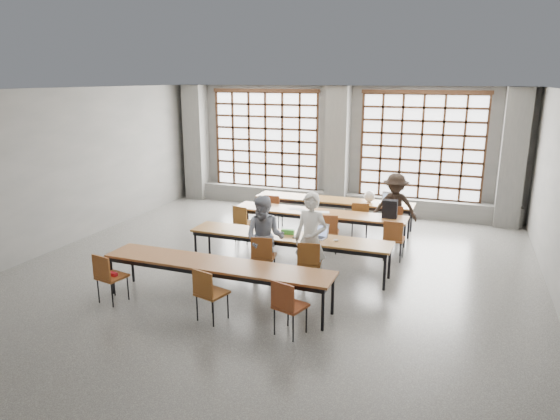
% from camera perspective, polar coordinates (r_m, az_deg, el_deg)
% --- Properties ---
extents(floor, '(11.00, 11.00, 0.00)m').
position_cam_1_polar(floor, '(9.78, -1.30, -7.38)').
color(floor, '#494947').
rests_on(floor, ground).
extents(ceiling, '(11.00, 11.00, 0.00)m').
position_cam_1_polar(ceiling, '(9.06, -1.43, 13.58)').
color(ceiling, silver).
rests_on(ceiling, floor).
extents(wall_back, '(10.00, 0.00, 10.00)m').
position_cam_1_polar(wall_back, '(14.44, 6.84, 6.98)').
color(wall_back, '#595957').
rests_on(wall_back, floor).
extents(wall_front, '(10.00, 0.00, 10.00)m').
position_cam_1_polar(wall_front, '(4.86, -26.71, -10.49)').
color(wall_front, '#595957').
rests_on(wall_front, floor).
extents(wall_left, '(0.00, 11.00, 11.00)m').
position_cam_1_polar(wall_left, '(12.02, -24.14, 4.22)').
color(wall_left, '#595957').
rests_on(wall_left, floor).
extents(column_left, '(0.60, 0.55, 3.50)m').
position_cam_1_polar(column_left, '(15.85, -9.54, 7.58)').
color(column_left, '#5B5B59').
rests_on(column_left, floor).
extents(column_mid, '(0.60, 0.55, 3.50)m').
position_cam_1_polar(column_mid, '(14.17, 6.57, 6.84)').
color(column_mid, '#5B5B59').
rests_on(column_mid, floor).
extents(column_right, '(0.60, 0.55, 3.50)m').
position_cam_1_polar(column_right, '(13.80, 25.07, 5.34)').
color(column_right, '#5B5B59').
rests_on(column_right, floor).
extents(window_left, '(3.32, 0.12, 3.00)m').
position_cam_1_polar(window_left, '(15.03, -1.65, 7.97)').
color(window_left, white).
rests_on(window_left, wall_back).
extents(window_right, '(3.32, 0.12, 3.00)m').
position_cam_1_polar(window_right, '(13.98, 15.83, 6.90)').
color(window_right, white).
rests_on(window_right, wall_back).
extents(sill_ledge, '(9.80, 0.35, 0.50)m').
position_cam_1_polar(sill_ledge, '(14.52, 6.47, 1.01)').
color(sill_ledge, '#5B5B59').
rests_on(sill_ledge, floor).
extents(desk_row_a, '(4.00, 0.70, 0.73)m').
position_cam_1_polar(desk_row_a, '(12.69, 6.11, 0.93)').
color(desk_row_a, brown).
rests_on(desk_row_a, floor).
extents(desk_row_b, '(4.00, 0.70, 0.73)m').
position_cam_1_polar(desk_row_b, '(11.49, 4.43, -0.51)').
color(desk_row_b, brown).
rests_on(desk_row_b, floor).
extents(desk_row_c, '(4.00, 0.70, 0.73)m').
position_cam_1_polar(desk_row_c, '(9.75, 1.01, -3.30)').
color(desk_row_c, brown).
rests_on(desk_row_c, floor).
extents(desk_row_d, '(4.00, 0.70, 0.73)m').
position_cam_1_polar(desk_row_d, '(8.41, -7.26, -6.43)').
color(desk_row_d, brown).
rests_on(desk_row_d, floor).
extents(chair_back_left, '(0.45, 0.45, 0.88)m').
position_cam_1_polar(chair_back_left, '(12.56, -0.80, 0.26)').
color(chair_back_left, maroon).
rests_on(chair_back_left, floor).
extents(chair_back_mid, '(0.50, 0.50, 0.88)m').
position_cam_1_polar(chair_back_mid, '(11.96, 9.12, -0.68)').
color(chair_back_mid, brown).
rests_on(chair_back_mid, floor).
extents(chair_back_right, '(0.46, 0.47, 0.88)m').
position_cam_1_polar(chair_back_right, '(11.84, 12.87, -1.03)').
color(chair_back_right, maroon).
rests_on(chair_back_right, floor).
extents(chair_mid_left, '(0.51, 0.51, 0.88)m').
position_cam_1_polar(chair_mid_left, '(11.50, -4.22, -1.15)').
color(chair_mid_left, brown).
rests_on(chair_mid_left, floor).
extents(chair_mid_centre, '(0.49, 0.49, 0.88)m').
position_cam_1_polar(chair_mid_centre, '(10.84, 5.60, -2.19)').
color(chair_mid_centre, maroon).
rests_on(chair_mid_centre, floor).
extents(chair_mid_right, '(0.43, 0.43, 0.88)m').
position_cam_1_polar(chair_mid_right, '(10.59, 12.86, -2.92)').
color(chair_mid_right, maroon).
rests_on(chair_mid_right, floor).
extents(chair_front_left, '(0.49, 0.49, 0.88)m').
position_cam_1_polar(chair_front_left, '(9.33, -1.95, -4.98)').
color(chair_front_left, brown).
rests_on(chair_front_left, floor).
extents(chair_front_right, '(0.49, 0.49, 0.88)m').
position_cam_1_polar(chair_front_right, '(9.04, 3.36, -5.65)').
color(chair_front_right, brown).
rests_on(chair_front_right, floor).
extents(chair_near_left, '(0.49, 0.49, 0.88)m').
position_cam_1_polar(chair_near_left, '(8.88, -19.07, -6.87)').
color(chair_near_left, brown).
rests_on(chair_near_left, floor).
extents(chair_near_mid, '(0.51, 0.52, 0.88)m').
position_cam_1_polar(chair_near_mid, '(7.87, -8.19, -9.01)').
color(chair_near_mid, brown).
rests_on(chair_near_mid, floor).
extents(chair_near_right, '(0.52, 0.52, 0.88)m').
position_cam_1_polar(chair_near_right, '(7.38, 0.85, -10.53)').
color(chair_near_right, maroon).
rests_on(chair_near_right, floor).
extents(student_male, '(0.69, 0.52, 1.74)m').
position_cam_1_polar(student_male, '(9.05, 3.55, -3.39)').
color(student_male, white).
rests_on(student_male, floor).
extents(student_female, '(0.85, 0.70, 1.60)m').
position_cam_1_polar(student_female, '(9.36, -1.74, -3.19)').
color(student_female, '#172446').
rests_on(student_female, floor).
extents(student_back, '(1.03, 0.61, 1.58)m').
position_cam_1_polar(student_back, '(11.90, 12.99, 0.32)').
color(student_back, black).
rests_on(student_back, floor).
extents(laptop_front, '(0.41, 0.37, 0.26)m').
position_cam_1_polar(laptop_front, '(9.64, 4.38, -2.75)').
color(laptop_front, silver).
rests_on(laptop_front, desk_row_c).
extents(laptop_back, '(0.39, 0.34, 0.26)m').
position_cam_1_polar(laptop_back, '(12.51, 12.27, 1.07)').
color(laptop_back, silver).
rests_on(laptop_back, desk_row_a).
extents(mouse, '(0.10, 0.07, 0.04)m').
position_cam_1_polar(mouse, '(9.44, 6.43, -3.45)').
color(mouse, silver).
rests_on(mouse, desk_row_c).
extents(green_box, '(0.26, 0.12, 0.09)m').
position_cam_1_polar(green_box, '(9.80, 0.90, -2.51)').
color(green_box, green).
rests_on(green_box, desk_row_c).
extents(phone, '(0.14, 0.07, 0.01)m').
position_cam_1_polar(phone, '(9.58, 1.83, -3.17)').
color(phone, black).
rests_on(phone, desk_row_c).
extents(paper_sheet_a, '(0.32, 0.24, 0.00)m').
position_cam_1_polar(paper_sheet_a, '(11.69, 1.69, 0.13)').
color(paper_sheet_a, silver).
rests_on(paper_sheet_a, desk_row_b).
extents(paper_sheet_b, '(0.33, 0.26, 0.00)m').
position_cam_1_polar(paper_sheet_b, '(11.51, 2.94, -0.12)').
color(paper_sheet_b, silver).
rests_on(paper_sheet_b, desk_row_b).
extents(paper_sheet_c, '(0.34, 0.29, 0.00)m').
position_cam_1_polar(paper_sheet_c, '(11.45, 4.92, -0.24)').
color(paper_sheet_c, white).
rests_on(paper_sheet_c, desk_row_b).
extents(backpack, '(0.33, 0.21, 0.40)m').
position_cam_1_polar(backpack, '(11.15, 12.45, 0.11)').
color(backpack, black).
rests_on(backpack, desk_row_b).
extents(plastic_bag, '(0.31, 0.27, 0.29)m').
position_cam_1_polar(plastic_bag, '(12.51, 10.18, 1.55)').
color(plastic_bag, white).
rests_on(plastic_bag, desk_row_a).
extents(red_pouch, '(0.21, 0.11, 0.06)m').
position_cam_1_polar(red_pouch, '(8.94, -18.67, -6.94)').
color(red_pouch, '#A8141D').
rests_on(red_pouch, chair_near_left).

